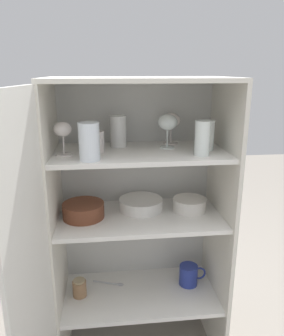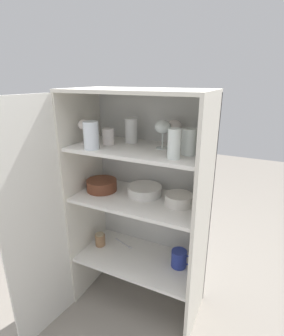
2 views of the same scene
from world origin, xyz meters
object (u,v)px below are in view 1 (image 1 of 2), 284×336
storage_jar (80,288)px  plate_stack_white (141,204)px  serving_bowl_small (189,204)px  mixing_bowl_large (83,210)px  coffee_mug_primary (189,275)px

storage_jar → plate_stack_white: bearing=10.2°
storage_jar → serving_bowl_small: bearing=1.7°
mixing_bowl_large → storage_jar: size_ratio=2.13×
coffee_mug_primary → storage_jar: 0.55m
serving_bowl_small → storage_jar: bearing=-178.3°
serving_bowl_small → storage_jar: size_ratio=1.76×
plate_stack_white → coffee_mug_primary: plate_stack_white is taller
plate_stack_white → storage_jar: (-0.30, -0.05, -0.40)m
storage_jar → mixing_bowl_large: bearing=-4.6°
serving_bowl_small → storage_jar: serving_bowl_small is taller
mixing_bowl_large → serving_bowl_small: bearing=2.2°
plate_stack_white → serving_bowl_small: serving_bowl_small is taller
mixing_bowl_large → serving_bowl_small: 0.49m
plate_stack_white → mixing_bowl_large: mixing_bowl_large is taller
plate_stack_white → coffee_mug_primary: bearing=-5.9°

